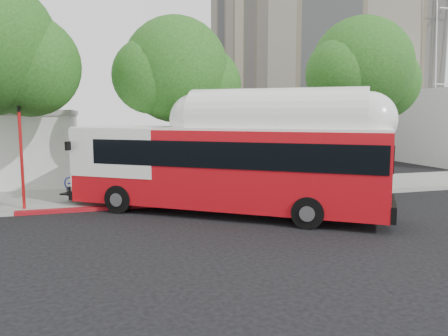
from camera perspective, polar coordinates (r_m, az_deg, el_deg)
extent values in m
plane|color=black|center=(16.16, 1.36, -7.38)|extent=(120.00, 120.00, 0.00)
cube|color=gray|center=(22.28, -3.81, -3.18)|extent=(60.00, 5.00, 0.15)
cube|color=gray|center=(19.80, -2.13, -4.47)|extent=(60.00, 0.30, 0.15)
cube|color=maroon|center=(19.28, -10.83, -4.89)|extent=(10.00, 0.32, 0.16)
sphere|color=#1E4A15|center=(20.84, -24.17, 12.10)|extent=(4.35, 4.35, 4.35)
cylinder|color=#2D2116|center=(21.27, -6.20, 3.49)|extent=(0.36, 0.36, 5.44)
sphere|color=#1E4A15|center=(21.33, -6.32, 12.65)|extent=(5.00, 5.00, 5.00)
sphere|color=#1E4A15|center=(21.76, -2.77, 10.77)|extent=(3.75, 3.75, 3.75)
cylinder|color=#2D2116|center=(24.91, 17.20, 4.11)|extent=(0.36, 0.36, 5.76)
sphere|color=#1E4A15|center=(25.00, 17.51, 12.37)|extent=(5.40, 5.40, 5.40)
sphere|color=#1E4A15|center=(25.96, 19.96, 10.47)|extent=(4.05, 4.05, 4.05)
cube|color=#B80C14|center=(17.53, -0.06, 0.06)|extent=(11.86, 9.53, 3.05)
cube|color=black|center=(17.30, 1.59, 2.06)|extent=(10.87, 8.86, 1.00)
cube|color=white|center=(17.41, -0.06, 5.18)|extent=(11.82, 9.47, 0.11)
cube|color=white|center=(16.84, 6.77, 6.00)|extent=(6.70, 5.61, 0.58)
cube|color=black|center=(20.97, -18.18, -2.91)|extent=(1.78, 2.03, 0.06)
imported|color=#212A9B|center=(20.90, -18.23, -1.54)|extent=(1.56, 1.83, 0.95)
cylinder|color=#B51314|center=(19.60, -24.90, 0.64)|extent=(0.12, 0.12, 4.13)
cube|color=black|center=(19.51, -25.24, 6.98)|extent=(0.05, 0.41, 0.26)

